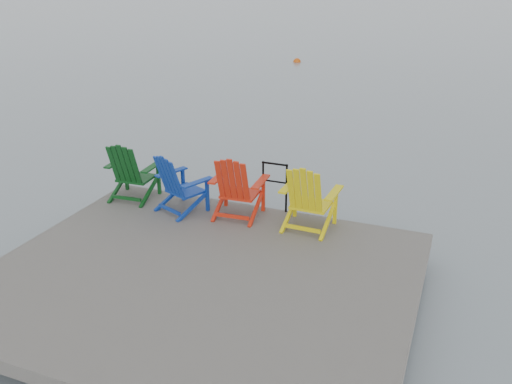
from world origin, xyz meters
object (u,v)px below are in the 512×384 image
at_px(chair_green, 131,170).
at_px(buoy_b, 297,62).
at_px(chair_yellow, 309,197).
at_px(chair_blue, 179,183).
at_px(chair_red, 237,186).
at_px(handrail, 275,182).

height_order(chair_green, buoy_b, chair_green).
bearing_deg(chair_yellow, chair_green, -178.12).
distance_m(chair_blue, buoy_b, 20.18).
height_order(chair_blue, chair_red, chair_red).
distance_m(handrail, buoy_b, 19.91).
distance_m(chair_blue, chair_yellow, 2.33).
bearing_deg(chair_red, buoy_b, 101.03).
distance_m(chair_green, buoy_b, 19.83).
bearing_deg(chair_blue, chair_red, 31.38).
distance_m(chair_green, chair_red, 2.14).
height_order(chair_blue, chair_yellow, chair_yellow).
bearing_deg(chair_yellow, buoy_b, 110.05).
xyz_separation_m(chair_red, chair_yellow, (1.28, -0.00, 0.00)).
distance_m(chair_green, chair_blue, 1.11).
relative_size(handrail, chair_yellow, 0.78).
height_order(handrail, buoy_b, handrail).
bearing_deg(buoy_b, chair_red, -75.32).
relative_size(chair_blue, buoy_b, 2.67).
distance_m(chair_green, chair_yellow, 3.42).
bearing_deg(chair_blue, buoy_b, 124.15).
bearing_deg(chair_green, buoy_b, 95.18).
bearing_deg(buoy_b, chair_blue, -78.31).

